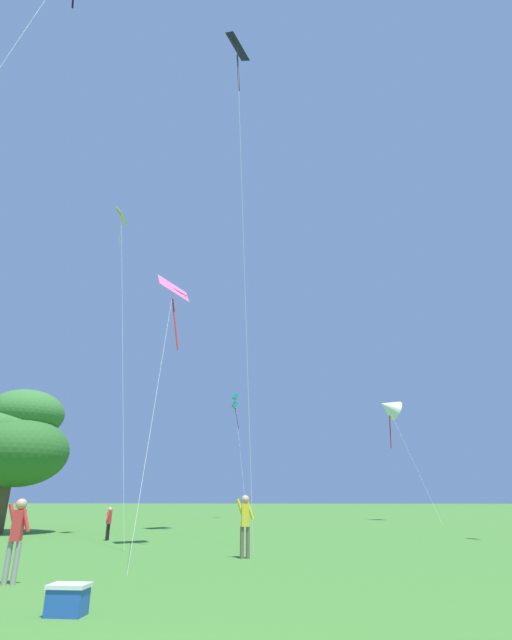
{
  "coord_description": "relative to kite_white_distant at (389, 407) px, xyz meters",
  "views": [
    {
      "loc": [
        1.76,
        -3.7,
        1.66
      ],
      "look_at": [
        -0.44,
        19.99,
        10.72
      ],
      "focal_mm": 26.45,
      "sensor_mm": 36.0,
      "label": 1
    }
  ],
  "objects": [
    {
      "name": "kite_black_large",
      "position": [
        -10.92,
        -20.12,
        18.46
      ],
      "size": [
        2.31,
        5.56,
        30.06
      ],
      "color": "black",
      "rests_on": "ground_plane"
    },
    {
      "name": "kite_yellow_diamond",
      "position": [
        -16.99,
        -20.71,
        5.86
      ],
      "size": [
        3.61,
        4.73,
        16.78
      ],
      "color": "yellow",
      "rests_on": "ground_plane"
    },
    {
      "name": "kite_teal_box",
      "position": [
        -14.04,
        3.85,
        1.47
      ],
      "size": [
        2.24,
        5.76,
        11.49
      ],
      "color": "teal",
      "rests_on": "ground_plane"
    },
    {
      "name": "tree_right_cluster",
      "position": [
        -23.15,
        -17.02,
        -4.35
      ],
      "size": [
        5.91,
        5.35,
        7.45
      ],
      "color": "brown",
      "rests_on": "ground_plane"
    },
    {
      "name": "person_child_small",
      "position": [
        -16.19,
        -20.39,
        -8.35
      ],
      "size": [
        0.18,
        0.43,
        1.33
      ],
      "color": "black",
      "rests_on": "ground_plane"
    },
    {
      "name": "kite_pink_low",
      "position": [
        -12.86,
        -24.27,
        0.27
      ],
      "size": [
        1.74,
        6.63,
        10.69
      ],
      "color": "pink",
      "rests_on": "ground_plane"
    },
    {
      "name": "picnic_cooler",
      "position": [
        -11.38,
        -34.02,
        -8.92
      ],
      "size": [
        0.6,
        0.4,
        0.44
      ],
      "color": "#2351B2",
      "rests_on": "ground_plane"
    },
    {
      "name": "person_far_back",
      "position": [
        -9.52,
        -26.41,
        -8.08
      ],
      "size": [
        0.57,
        0.25,
        1.78
      ],
      "color": "#665B4C",
      "rests_on": "ground_plane"
    },
    {
      "name": "kite_white_distant",
      "position": [
        0.0,
        0.0,
        0.0
      ],
      "size": [
        3.12,
        6.76,
        10.29
      ],
      "color": "white",
      "rests_on": "ground_plane"
    },
    {
      "name": "person_with_spool",
      "position": [
        -13.85,
        -31.49,
        -8.14
      ],
      "size": [
        0.54,
        0.23,
        1.67
      ],
      "color": "gray",
      "rests_on": "ground_plane"
    }
  ]
}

